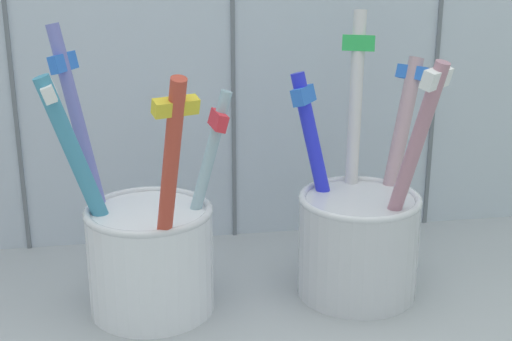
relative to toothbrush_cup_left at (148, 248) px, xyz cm
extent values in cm
cube|color=#9EA3A8|center=(7.00, -0.14, -5.21)|extent=(64.00, 22.00, 2.00)
cylinder|color=white|center=(0.13, 0.05, -0.81)|extent=(8.02, 8.02, 6.80)
torus|color=silver|center=(0.13, 0.05, 2.59)|extent=(8.12, 8.12, 0.50)
cylinder|color=#C34230|center=(1.15, -3.89, 4.20)|extent=(2.76, 5.85, 16.29)
cube|color=yellow|center=(1.77, -5.71, 10.61)|extent=(2.66, 1.72, 1.05)
cylinder|color=#7376CB|center=(-3.44, 2.25, 5.05)|extent=(4.47, 3.02, 17.89)
cube|color=blue|center=(-4.61, 2.90, 11.54)|extent=(1.81, 2.34, 1.20)
cylinder|color=#9CBDCB|center=(3.26, 0.07, 3.10)|extent=(4.69, 1.28, 14.03)
cube|color=#E5333F|center=(4.63, 0.23, 8.27)|extent=(1.16, 2.31, 1.16)
cylinder|color=teal|center=(-3.22, 0.18, 3.77)|extent=(5.90, 1.46, 15.47)
cube|color=white|center=(-5.26, 0.02, 10.41)|extent=(1.10, 2.36, 1.12)
cylinder|color=silver|center=(13.88, 0.05, -0.81)|extent=(7.98, 7.98, 6.79)
torus|color=silver|center=(13.88, 0.05, 2.58)|extent=(8.08, 8.08, 0.50)
cylinder|color=#BD98A3|center=(17.01, 2.49, 3.58)|extent=(4.97, 4.65, 15.10)
cube|color=blue|center=(18.47, 3.83, 9.99)|extent=(2.19, 2.28, 1.07)
cylinder|color=#272FEE|center=(11.71, 1.91, 3.29)|extent=(4.29, 3.57, 14.44)
cube|color=blue|center=(10.60, 2.76, 8.94)|extent=(2.06, 2.23, 1.29)
cylinder|color=#B37C8D|center=(15.80, -2.54, 4.21)|extent=(4.01, 4.44, 16.26)
cube|color=white|center=(16.95, -3.88, 11.25)|extent=(2.49, 2.34, 1.24)
cylinder|color=silver|center=(14.33, 3.43, 5.18)|extent=(2.26, 4.07, 18.14)
cube|color=green|center=(14.73, 4.48, 12.00)|extent=(2.36, 1.68, 1.19)
camera|label=1|loc=(-0.25, -44.83, 20.20)|focal=53.19mm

